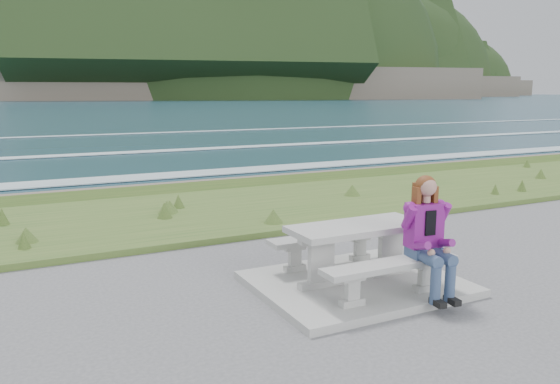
{
  "coord_description": "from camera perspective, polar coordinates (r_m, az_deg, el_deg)",
  "views": [
    {
      "loc": [
        -3.95,
        -5.65,
        2.53
      ],
      "look_at": [
        -0.52,
        1.2,
        1.12
      ],
      "focal_mm": 35.0,
      "sensor_mm": 36.0,
      "label": 1
    }
  ],
  "objects": [
    {
      "name": "ocean",
      "position": [
        31.29,
        -19.12,
        2.0
      ],
      "size": [
        1600.0,
        1600.0,
        0.09
      ],
      "color": "#1B3E4E",
      "rests_on": "ground"
    },
    {
      "name": "grass_verge",
      "position": [
        11.64,
        -6.12,
        -2.19
      ],
      "size": [
        160.0,
        4.5,
        0.22
      ],
      "primitive_type": "cube",
      "color": "#345A21",
      "rests_on": "ground"
    },
    {
      "name": "bench_seaward",
      "position": [
        7.76,
        5.09,
        -5.16
      ],
      "size": [
        1.8,
        0.35,
        0.45
      ],
      "color": "#979893",
      "rests_on": "concrete_slab"
    },
    {
      "name": "seated_woman",
      "position": [
        6.81,
        15.46,
        -6.13
      ],
      "size": [
        0.48,
        0.76,
        1.45
      ],
      "rotation": [
        0.0,
        0.0,
        -0.12
      ],
      "color": "navy",
      "rests_on": "concrete_slab"
    },
    {
      "name": "headland_range",
      "position": [
        448.11,
        -0.96,
        11.37
      ],
      "size": [
        729.83,
        363.95,
        228.34
      ],
      "color": "#63594A",
      "rests_on": "ground"
    },
    {
      "name": "bench_landward",
      "position": [
        6.67,
        11.47,
        -7.98
      ],
      "size": [
        1.8,
        0.35,
        0.45
      ],
      "color": "#979893",
      "rests_on": "concrete_slab"
    },
    {
      "name": "concrete_slab",
      "position": [
        7.33,
        7.95,
        -9.47
      ],
      "size": [
        2.6,
        2.1,
        0.1
      ],
      "primitive_type": "cube",
      "color": "#979893",
      "rests_on": "ground"
    },
    {
      "name": "shore_drop",
      "position": [
        14.34,
        -10.2,
        0.09
      ],
      "size": [
        160.0,
        0.8,
        2.2
      ],
      "primitive_type": "cube",
      "color": "#63594A",
      "rests_on": "ground"
    },
    {
      "name": "picnic_table",
      "position": [
        7.14,
        8.08,
        -4.68
      ],
      "size": [
        1.8,
        0.75,
        0.75
      ],
      "color": "#979893",
      "rests_on": "concrete_slab"
    }
  ]
}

